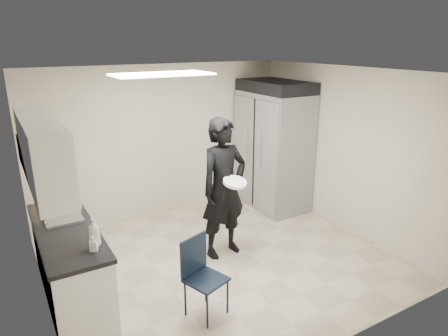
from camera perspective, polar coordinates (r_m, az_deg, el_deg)
floor at (r=5.78m, az=-0.40°, el=-13.08°), size 4.50×4.50×0.00m
ceiling at (r=4.97m, az=-0.46°, el=13.56°), size 4.50×4.50×0.00m
back_wall at (r=6.97m, az=-8.69°, el=3.78°), size 4.50×0.00×4.50m
left_wall at (r=4.62m, az=-25.52°, el=-5.24°), size 0.00×4.00×4.00m
right_wall at (r=6.60m, az=16.76°, el=2.42°), size 0.00×4.00×4.00m
ceiling_panel at (r=5.07m, az=-8.84°, el=13.10°), size 1.20×0.60×0.02m
lower_counter at (r=5.19m, az=-21.09°, el=-12.80°), size 0.60×1.90×0.86m
countertop at (r=4.98m, az=-21.68°, el=-8.27°), size 0.64×1.95×0.05m
sink at (r=5.22m, az=-21.91°, el=-7.29°), size 0.42×0.40×0.14m
faucet at (r=5.14m, az=-24.29°, el=-6.14°), size 0.02×0.02×0.24m
upper_cabinets at (r=4.66m, az=-24.50°, el=1.94°), size 0.35×1.80×0.75m
towel_dispenser at (r=5.81m, az=-26.24°, el=2.54°), size 0.22×0.30×0.35m
notice_sticker_left at (r=4.74m, az=-25.44°, el=-5.70°), size 0.00×0.12×0.07m
notice_sticker_right at (r=4.94m, az=-25.62°, el=-5.29°), size 0.00×0.12×0.07m
commercial_fridge at (r=7.30m, az=7.05°, el=2.46°), size 0.80×1.35×2.10m
fridge_compressor at (r=7.08m, az=7.41°, el=11.47°), size 0.80×1.35×0.20m
folding_chair at (r=4.58m, az=-2.56°, el=-15.68°), size 0.50×0.50×0.89m
man_tuxedo at (r=5.56m, az=-0.03°, el=-2.95°), size 0.78×0.56×2.00m
bucket_lid at (r=5.31m, az=1.57°, el=-2.05°), size 0.35×0.35×0.04m
soap_bottle_a at (r=4.42m, az=-18.06°, el=-8.74°), size 0.16×0.16×0.30m
soap_bottle_b at (r=4.35m, az=-18.16°, el=-10.21°), size 0.10×0.10×0.16m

